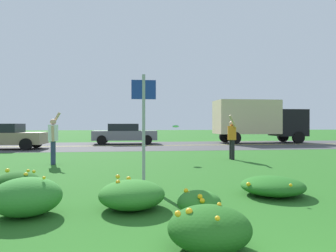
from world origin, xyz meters
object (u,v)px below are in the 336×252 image
at_px(car_tan_center_left, 2,136).
at_px(person_catcher_orange_shirt, 232,136).
at_px(car_gray_center_right, 125,134).
at_px(box_truck_black, 257,119).
at_px(person_thrower_white_shirt, 53,137).
at_px(frisbee_pale_blue, 176,126).
at_px(sign_post_near_path, 144,118).

bearing_deg(car_tan_center_left, person_catcher_orange_shirt, -28.68).
bearing_deg(person_catcher_orange_shirt, car_gray_center_right, 114.71).
height_order(person_catcher_orange_shirt, box_truck_black, box_truck_black).
height_order(person_thrower_white_shirt, car_tan_center_left, person_thrower_white_shirt).
xyz_separation_m(person_catcher_orange_shirt, frisbee_pale_blue, (-2.33, -0.29, 0.41)).
height_order(car_tan_center_left, car_gray_center_right, same).
height_order(frisbee_pale_blue, car_tan_center_left, car_tan_center_left).
relative_size(sign_post_near_path, frisbee_pale_blue, 10.03).
bearing_deg(sign_post_near_path, box_truck_black, 57.45).
height_order(person_catcher_orange_shirt, car_tan_center_left, person_catcher_orange_shirt).
xyz_separation_m(sign_post_near_path, box_truck_black, (9.19, 14.40, 0.25)).
distance_m(sign_post_near_path, person_thrower_white_shirt, 5.06).
bearing_deg(box_truck_black, car_gray_center_right, 180.00).
height_order(person_thrower_white_shirt, car_gray_center_right, person_thrower_white_shirt).
xyz_separation_m(person_catcher_orange_shirt, box_truck_black, (5.46, 9.80, 0.87)).
relative_size(person_catcher_orange_shirt, car_tan_center_left, 0.40).
height_order(person_catcher_orange_shirt, frisbee_pale_blue, person_catcher_orange_shirt).
relative_size(sign_post_near_path, box_truck_black, 0.38).
bearing_deg(person_catcher_orange_shirt, car_tan_center_left, 151.32).
height_order(car_gray_center_right, box_truck_black, box_truck_black).
distance_m(sign_post_near_path, frisbee_pale_blue, 4.53).
xyz_separation_m(person_thrower_white_shirt, person_catcher_orange_shirt, (6.76, 0.59, -0.03)).
xyz_separation_m(car_gray_center_right, box_truck_black, (9.97, -0.00, 1.06)).
bearing_deg(sign_post_near_path, frisbee_pale_blue, 72.06).
height_order(frisbee_pale_blue, car_gray_center_right, car_gray_center_right).
bearing_deg(person_catcher_orange_shirt, person_thrower_white_shirt, -175.05).
xyz_separation_m(car_tan_center_left, box_truck_black, (16.72, 3.64, 1.06)).
relative_size(person_thrower_white_shirt, car_tan_center_left, 0.41).
relative_size(frisbee_pale_blue, car_gray_center_right, 0.06).
relative_size(car_tan_center_left, car_gray_center_right, 1.00).
distance_m(sign_post_near_path, car_gray_center_right, 14.44).
height_order(frisbee_pale_blue, box_truck_black, box_truck_black).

